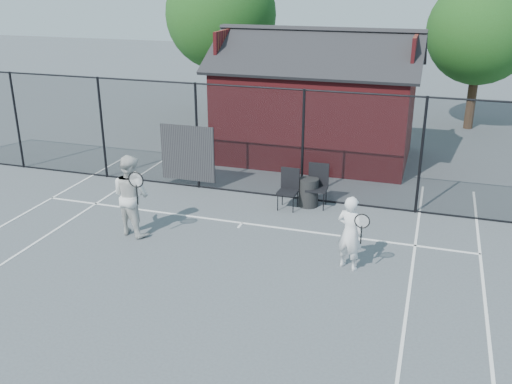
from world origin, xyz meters
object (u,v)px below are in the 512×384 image
(waste_bin, at_px, (308,192))
(chair_left, at_px, (288,190))
(player_front, at_px, (350,233))
(player_back, at_px, (131,195))
(chair_right, at_px, (317,187))
(clubhouse, at_px, (316,109))

(waste_bin, bearing_deg, chair_left, -141.82)
(player_front, distance_m, player_back, 5.08)
(chair_right, xyz_separation_m, waste_bin, (-0.22, 0.00, -0.18))
(clubhouse, height_order, chair_left, clubhouse)
(clubhouse, bearing_deg, player_front, -72.70)
(player_front, xyz_separation_m, waste_bin, (-1.55, 3.08, -0.42))
(clubhouse, height_order, player_back, clubhouse)
(player_back, height_order, chair_left, player_back)
(chair_left, xyz_separation_m, waste_bin, (0.46, 0.36, -0.14))
(waste_bin, bearing_deg, player_front, -63.35)
(clubhouse, height_order, waste_bin, clubhouse)
(player_back, height_order, chair_right, player_back)
(clubhouse, relative_size, waste_bin, 8.62)
(chair_left, distance_m, chair_right, 0.77)
(clubhouse, xyz_separation_m, chair_right, (1.00, -4.40, -1.05))
(chair_left, relative_size, chair_right, 0.93)
(player_front, relative_size, player_back, 0.83)
(player_back, distance_m, waste_bin, 4.61)
(clubhouse, height_order, player_front, clubhouse)
(player_back, bearing_deg, waste_bin, 39.53)
(waste_bin, bearing_deg, player_back, -140.47)
(chair_right, distance_m, waste_bin, 0.28)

